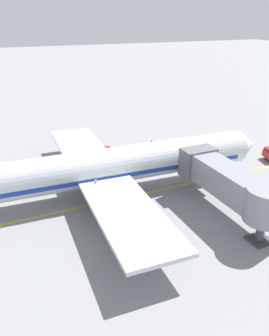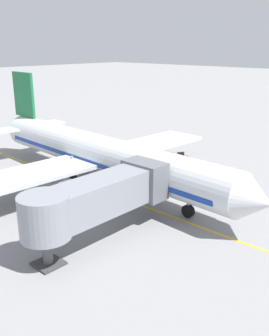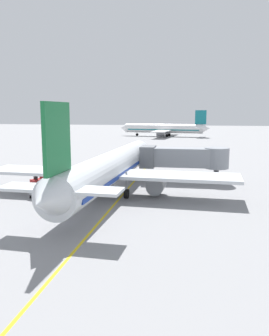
# 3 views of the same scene
# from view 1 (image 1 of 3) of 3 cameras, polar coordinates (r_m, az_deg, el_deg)

# --- Properties ---
(ground_plane) EXTENTS (400.00, 400.00, 0.00)m
(ground_plane) POSITION_cam_1_polar(r_m,az_deg,el_deg) (35.09, -2.94, -5.34)
(ground_plane) COLOR gray
(gate_lead_in_line) EXTENTS (0.24, 80.00, 0.01)m
(gate_lead_in_line) POSITION_cam_1_polar(r_m,az_deg,el_deg) (35.08, -2.94, -5.34)
(gate_lead_in_line) COLOR gold
(gate_lead_in_line) RESTS_ON ground
(parked_airliner) EXTENTS (30.21, 37.32, 10.63)m
(parked_airliner) POSITION_cam_1_polar(r_m,az_deg,el_deg) (34.66, -4.83, 0.11)
(parked_airliner) COLOR silver
(parked_airliner) RESTS_ON ground
(jet_bridge) EXTENTS (12.28, 3.50, 4.98)m
(jet_bridge) POSITION_cam_1_polar(r_m,az_deg,el_deg) (32.09, 15.68, -2.31)
(jet_bridge) COLOR gray
(jet_bridge) RESTS_ON ground
(baggage_tug_lead) EXTENTS (2.43, 2.73, 1.62)m
(baggage_tug_lead) POSITION_cam_1_polar(r_m,az_deg,el_deg) (45.56, -5.66, 2.78)
(baggage_tug_lead) COLOR #B21E1E
(baggage_tug_lead) RESTS_ON ground
(baggage_cart_front) EXTENTS (1.86, 2.98, 1.58)m
(baggage_cart_front) POSITION_cam_1_polar(r_m,az_deg,el_deg) (42.00, -8.12, 1.08)
(baggage_cart_front) COLOR #4C4C51
(baggage_cart_front) RESTS_ON ground
(baggage_cart_second_in_train) EXTENTS (1.86, 2.98, 1.58)m
(baggage_cart_second_in_train) POSITION_cam_1_polar(r_m,az_deg,el_deg) (41.81, -12.29, 0.64)
(baggage_cart_second_in_train) COLOR #4C4C51
(baggage_cart_second_in_train) RESTS_ON ground
(ground_crew_wing_walker) EXTENTS (0.73, 0.29, 1.69)m
(ground_crew_wing_walker) POSITION_cam_1_polar(r_m,az_deg,el_deg) (47.30, 2.90, 4.01)
(ground_crew_wing_walker) COLOR #232328
(ground_crew_wing_walker) RESTS_ON ground
(ground_crew_loader) EXTENTS (0.64, 0.49, 1.69)m
(ground_crew_loader) POSITION_cam_1_polar(r_m,az_deg,el_deg) (38.83, -13.68, -1.39)
(ground_crew_loader) COLOR #232328
(ground_crew_loader) RESTS_ON ground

